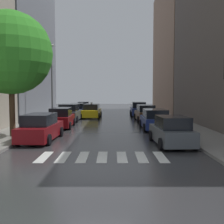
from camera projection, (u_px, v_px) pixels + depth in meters
name	position (u px, v px, depth m)	size (l,w,h in m)	color
ground_plane	(109.00, 116.00, 33.93)	(28.00, 72.00, 0.04)	#333335
sidewalk_left	(57.00, 116.00, 33.95)	(3.00, 72.00, 0.15)	gray
sidewalk_right	(162.00, 116.00, 33.90)	(3.00, 72.00, 0.15)	gray
crosswalk_stripes	(103.00, 157.00, 12.64)	(5.85, 2.20, 0.01)	silver
building_left_mid	(17.00, 12.00, 32.41)	(6.00, 16.52, 24.87)	slate
building_right_mid	(182.00, 49.00, 41.78)	(6.00, 17.02, 19.19)	#8C6B56
parked_car_left_nearest	(42.00, 128.00, 16.87)	(2.13, 4.82, 1.68)	maroon
parked_car_left_second	(62.00, 118.00, 23.10)	(2.04, 4.33, 1.68)	maroon
parked_car_left_third	(71.00, 113.00, 28.41)	(2.29, 4.47, 1.77)	#474C51
parked_car_left_fourth	(78.00, 110.00, 34.94)	(2.20, 4.78, 1.59)	navy
parked_car_left_fifth	(85.00, 107.00, 40.83)	(2.10, 4.24, 1.56)	silver
parked_car_right_nearest	(173.00, 132.00, 15.42)	(2.15, 4.21, 1.65)	#474C51
parked_car_right_second	(156.00, 120.00, 22.00)	(2.17, 4.56, 1.62)	navy
parked_car_right_third	(146.00, 113.00, 28.36)	(2.11, 4.56, 1.67)	brown
parked_car_right_fourth	(140.00, 109.00, 34.26)	(2.10, 4.33, 1.76)	navy
taxi_midroad	(93.00, 111.00, 31.88)	(2.21, 4.64, 1.81)	yellow
street_tree_left	(12.00, 53.00, 17.45)	(5.29, 5.29, 7.97)	#513823
lamp_post_left	(53.00, 77.00, 27.27)	(0.60, 0.28, 7.56)	#595B60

